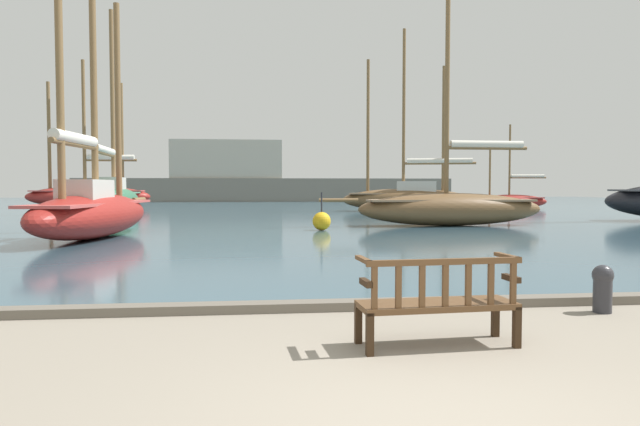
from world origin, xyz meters
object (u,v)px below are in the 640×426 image
(sailboat_mid_starboard, at_px, (89,193))
(sailboat_nearest_port, at_px, (93,209))
(sailboat_mid_port, at_px, (451,206))
(sailboat_distant_harbor, at_px, (408,195))
(mooring_bollard, at_px, (603,286))
(channel_buoy, at_px, (322,221))
(sailboat_centre_channel, at_px, (511,200))
(sailboat_nearest_starboard, at_px, (113,197))
(park_bench, at_px, (438,301))

(sailboat_mid_starboard, relative_size, sailboat_nearest_port, 1.20)
(sailboat_mid_port, distance_m, sailboat_distant_harbor, 13.46)
(sailboat_nearest_port, bearing_deg, sailboat_distant_harbor, 50.19)
(mooring_bollard, relative_size, channel_buoy, 0.46)
(sailboat_mid_starboard, bearing_deg, channel_buoy, -58.67)
(sailboat_centre_channel, height_order, channel_buoy, sailboat_centre_channel)
(sailboat_mid_port, height_order, channel_buoy, sailboat_mid_port)
(channel_buoy, bearing_deg, sailboat_nearest_starboard, 129.12)
(park_bench, bearing_deg, sailboat_mid_starboard, 110.18)
(sailboat_mid_starboard, height_order, sailboat_mid_port, sailboat_mid_starboard)
(mooring_bollard, height_order, channel_buoy, channel_buoy)
(park_bench, relative_size, sailboat_distant_harbor, 0.14)
(sailboat_nearest_port, bearing_deg, sailboat_mid_port, 17.78)
(sailboat_mid_starboard, xyz_separation_m, sailboat_centre_channel, (30.64, -5.24, -0.49))
(park_bench, bearing_deg, sailboat_centre_channel, 63.97)
(sailboat_nearest_port, xyz_separation_m, sailboat_centre_channel, (23.13, 21.20, -0.28))
(sailboat_mid_starboard, distance_m, sailboat_nearest_port, 27.49)
(park_bench, height_order, sailboat_distant_harbor, sailboat_distant_harbor)
(sailboat_centre_channel, bearing_deg, park_bench, -116.03)
(channel_buoy, bearing_deg, park_bench, -91.94)
(sailboat_nearest_port, bearing_deg, sailboat_nearest_starboard, 101.41)
(park_bench, xyz_separation_m, channel_buoy, (0.49, 14.56, -0.06))
(park_bench, height_order, sailboat_nearest_starboard, sailboat_nearest_starboard)
(sailboat_mid_starboard, xyz_separation_m, sailboat_nearest_starboard, (4.53, -11.67, -0.13))
(sailboat_centre_channel, relative_size, sailboat_distant_harbor, 0.52)
(park_bench, height_order, sailboat_nearest_port, sailboat_nearest_port)
(sailboat_mid_port, distance_m, sailboat_centre_channel, 20.10)
(sailboat_mid_starboard, bearing_deg, sailboat_nearest_port, -74.14)
(sailboat_nearest_port, relative_size, sailboat_mid_port, 0.95)
(sailboat_centre_channel, bearing_deg, channel_buoy, -129.92)
(park_bench, distance_m, sailboat_mid_port, 17.43)
(sailboat_distant_harbor, relative_size, channel_buoy, 8.46)
(sailboat_mid_port, relative_size, sailboat_centre_channel, 1.60)
(sailboat_nearest_starboard, bearing_deg, channel_buoy, -50.88)
(sailboat_mid_port, xyz_separation_m, sailboat_nearest_starboard, (-15.62, 10.72, 0.19))
(channel_buoy, bearing_deg, sailboat_mid_starboard, 121.33)
(sailboat_nearest_port, relative_size, sailboat_nearest_starboard, 0.80)
(sailboat_nearest_port, distance_m, sailboat_nearest_starboard, 15.07)
(sailboat_nearest_port, xyz_separation_m, mooring_bollard, (9.35, -11.06, -0.62))
(sailboat_distant_harbor, bearing_deg, sailboat_nearest_port, -129.81)
(sailboat_nearest_port, distance_m, sailboat_centre_channel, 31.38)
(sailboat_mid_starboard, distance_m, sailboat_distant_harbor, 23.79)
(sailboat_mid_port, height_order, sailboat_nearest_starboard, sailboat_nearest_starboard)
(sailboat_nearest_starboard, distance_m, mooring_bollard, 28.63)
(sailboat_mid_port, relative_size, sailboat_distant_harbor, 0.84)
(sailboat_centre_channel, bearing_deg, sailboat_nearest_starboard, -166.16)
(sailboat_mid_starboard, height_order, sailboat_centre_channel, sailboat_mid_starboard)
(mooring_bollard, bearing_deg, sailboat_distant_harbor, 79.77)
(sailboat_mid_starboard, bearing_deg, sailboat_mid_port, -48.00)
(sailboat_nearest_port, distance_m, sailboat_mid_port, 13.27)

